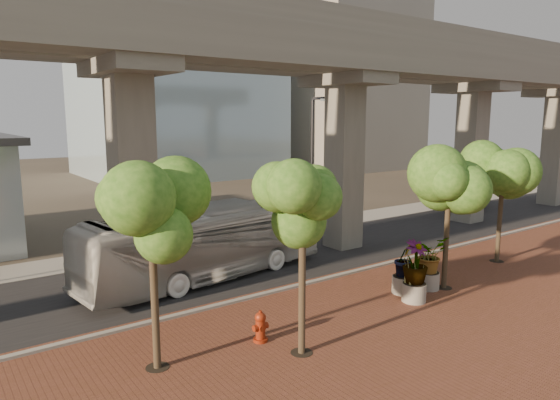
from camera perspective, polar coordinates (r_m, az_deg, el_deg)
ground at (r=23.70m, az=-0.29°, el=-8.54°), size 160.00×160.00×0.00m
brick_plaza at (r=18.22m, az=15.04°, el=-14.47°), size 70.00×13.00×0.06m
asphalt_road at (r=25.27m, az=-2.95°, el=-7.36°), size 90.00×8.00×0.04m
curb_strip at (r=22.16m, az=2.77°, el=-9.63°), size 70.00×0.25×0.16m
far_sidewalk at (r=29.87m, az=-8.73°, el=-4.79°), size 90.00×3.00×0.06m
transit_viaduct at (r=24.20m, az=-3.10°, el=9.35°), size 72.00×5.60×12.40m
midrise_block at (r=74.75m, az=7.51°, el=12.94°), size 18.00×16.00×24.00m
transit_bus at (r=22.90m, az=-8.43°, el=-4.98°), size 12.13×4.26×3.31m
parked_car at (r=42.91m, az=20.35°, el=0.16°), size 5.40×3.29×1.68m
fire_hydrant at (r=16.80m, az=-2.25°, el=-14.26°), size 0.53×0.47×1.05m
planter_front at (r=22.20m, az=16.69°, el=-6.30°), size 2.08×2.08×2.29m
planter_right at (r=20.54m, az=15.20°, el=-7.17°), size 2.33×2.33×2.48m
planter_left at (r=21.41m, az=14.00°, el=-6.80°), size 2.06×2.06×2.26m
street_tree_far_west at (r=14.38m, az=-14.51°, el=-2.21°), size 3.60×3.60×6.09m
street_tree_near_west at (r=14.82m, az=2.61°, el=-1.00°), size 3.25×3.25×6.08m
street_tree_near_east at (r=21.88m, az=18.83°, el=2.52°), size 3.85×3.85×6.59m
street_tree_far_east at (r=27.08m, az=24.18°, el=3.49°), size 3.83×3.83×6.61m
streetlamp_east at (r=30.93m, az=3.84°, el=5.02°), size 0.42×1.23×8.48m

